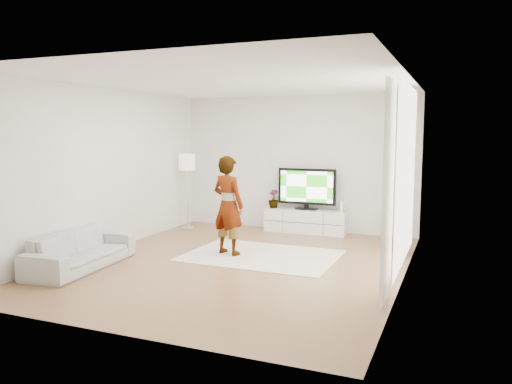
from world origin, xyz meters
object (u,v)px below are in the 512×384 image
at_px(floor_lamp, 187,165).
at_px(media_console, 306,221).
at_px(television, 307,187).
at_px(sofa, 81,250).
at_px(rug, 261,256).
at_px(player, 228,205).

bearing_deg(floor_lamp, media_console, 11.38).
distance_m(television, floor_lamp, 2.58).
bearing_deg(floor_lamp, television, 11.99).
bearing_deg(sofa, floor_lamp, -3.14).
xyz_separation_m(television, rug, (-0.12, -2.22, -0.92)).
xyz_separation_m(television, player, (-0.67, -2.33, -0.09)).
distance_m(sofa, floor_lamp, 3.57).
bearing_deg(sofa, rug, -57.82).
relative_size(media_console, television, 1.39).
height_order(media_console, player, player).
bearing_deg(floor_lamp, sofa, -88.14).
height_order(rug, floor_lamp, floor_lamp).
bearing_deg(floor_lamp, rug, -35.44).
xyz_separation_m(rug, player, (-0.55, -0.11, 0.83)).
distance_m(player, floor_lamp, 2.61).
xyz_separation_m(television, floor_lamp, (-2.49, -0.53, 0.42)).
xyz_separation_m(media_console, floor_lamp, (-2.49, -0.50, 1.11)).
height_order(television, sofa, television).
relative_size(sofa, floor_lamp, 1.19).
height_order(rug, player, player).
xyz_separation_m(media_console, rug, (-0.12, -2.19, -0.23)).
xyz_separation_m(television, sofa, (-2.38, -3.93, -0.65)).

